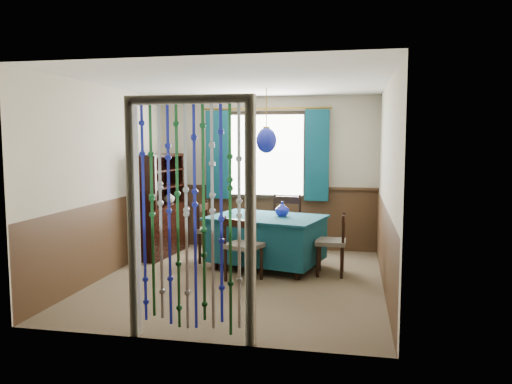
% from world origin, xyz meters
% --- Properties ---
extents(floor, '(4.00, 4.00, 0.00)m').
position_xyz_m(floor, '(0.00, 0.00, 0.00)').
color(floor, brown).
rests_on(floor, ground).
extents(ceiling, '(4.00, 4.00, 0.00)m').
position_xyz_m(ceiling, '(0.00, 0.00, 2.50)').
color(ceiling, silver).
rests_on(ceiling, ground).
extents(wall_back, '(3.60, 0.00, 3.60)m').
position_xyz_m(wall_back, '(0.00, 2.00, 1.25)').
color(wall_back, '#BBB299').
rests_on(wall_back, ground).
extents(wall_front, '(3.60, 0.00, 3.60)m').
position_xyz_m(wall_front, '(0.00, -2.00, 1.25)').
color(wall_front, '#BBB299').
rests_on(wall_front, ground).
extents(wall_left, '(0.00, 4.00, 4.00)m').
position_xyz_m(wall_left, '(-1.80, 0.00, 1.25)').
color(wall_left, '#BBB299').
rests_on(wall_left, ground).
extents(wall_right, '(0.00, 4.00, 4.00)m').
position_xyz_m(wall_right, '(1.80, 0.00, 1.25)').
color(wall_right, '#BBB299').
rests_on(wall_right, ground).
extents(wainscot_back, '(3.60, 0.00, 3.60)m').
position_xyz_m(wainscot_back, '(0.00, 1.99, 0.50)').
color(wainscot_back, '#402918').
rests_on(wainscot_back, ground).
extents(wainscot_front, '(3.60, 0.00, 3.60)m').
position_xyz_m(wainscot_front, '(0.00, -1.99, 0.50)').
color(wainscot_front, '#402918').
rests_on(wainscot_front, ground).
extents(wainscot_left, '(0.00, 4.00, 4.00)m').
position_xyz_m(wainscot_left, '(-1.79, 0.00, 0.50)').
color(wainscot_left, '#402918').
rests_on(wainscot_left, ground).
extents(wainscot_right, '(0.00, 4.00, 4.00)m').
position_xyz_m(wainscot_right, '(1.79, 0.00, 0.50)').
color(wainscot_right, '#402918').
rests_on(wainscot_right, ground).
extents(window, '(1.32, 0.12, 1.42)m').
position_xyz_m(window, '(0.00, 1.95, 1.55)').
color(window, black).
rests_on(window, wall_back).
extents(doorway, '(1.16, 0.12, 2.18)m').
position_xyz_m(doorway, '(0.00, -1.94, 1.05)').
color(doorway, silver).
rests_on(doorway, ground).
extents(dining_table, '(1.74, 1.40, 0.73)m').
position_xyz_m(dining_table, '(0.22, 0.68, 0.43)').
color(dining_table, '#0F4050').
rests_on(dining_table, floor).
extents(chair_near, '(0.53, 0.52, 0.84)m').
position_xyz_m(chair_near, '(0.03, -0.03, 0.45)').
color(chair_near, black).
rests_on(chair_near, floor).
extents(chair_far, '(0.49, 0.47, 0.96)m').
position_xyz_m(chair_far, '(0.40, 1.32, 0.51)').
color(chair_far, black).
rests_on(chair_far, floor).
extents(chair_left, '(0.44, 0.46, 0.89)m').
position_xyz_m(chair_left, '(-0.63, 0.90, 0.47)').
color(chair_left, black).
rests_on(chair_left, floor).
extents(chair_right, '(0.39, 0.41, 0.83)m').
position_xyz_m(chair_right, '(1.15, 0.50, 0.44)').
color(chair_right, black).
rests_on(chair_right, floor).
extents(sideboard, '(0.53, 1.24, 1.58)m').
position_xyz_m(sideboard, '(-1.57, 1.20, 0.56)').
color(sideboard, black).
rests_on(sideboard, floor).
extents(pendant_lamp, '(0.28, 0.28, 0.89)m').
position_xyz_m(pendant_lamp, '(0.22, 0.68, 1.79)').
color(pendant_lamp, olive).
rests_on(pendant_lamp, ceiling).
extents(vase_table, '(0.24, 0.24, 0.19)m').
position_xyz_m(vase_table, '(0.43, 0.75, 0.83)').
color(vase_table, '#161E9C').
rests_on(vase_table, dining_table).
extents(bowl_shelf, '(0.23, 0.23, 0.05)m').
position_xyz_m(bowl_shelf, '(-1.51, 0.94, 1.10)').
color(bowl_shelf, beige).
rests_on(bowl_shelf, sideboard).
extents(vase_sideboard, '(0.23, 0.23, 0.21)m').
position_xyz_m(vase_sideboard, '(-1.51, 1.46, 0.89)').
color(vase_sideboard, beige).
rests_on(vase_sideboard, sideboard).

